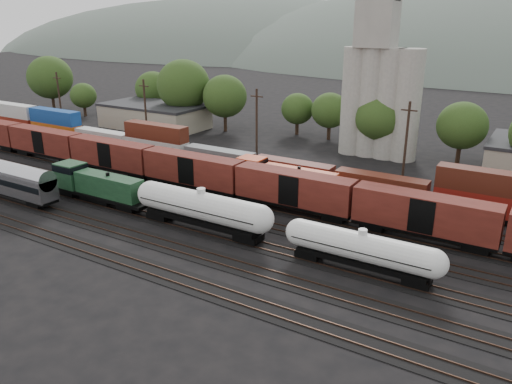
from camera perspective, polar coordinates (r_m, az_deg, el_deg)
The scene contains 12 objects.
ground at distance 58.76m, azimuth -1.07°, elevation -3.30°, with size 600.00×600.00×0.00m, color black.
tracks at distance 58.74m, azimuth -1.07°, elevation -3.26°, with size 180.00×33.20×0.20m.
green_locomotive at distance 66.98m, azimuth -18.14°, elevation 0.88°, with size 16.56×2.92×4.38m.
tank_car_a at distance 55.38m, azimuth -6.23°, elevation -1.76°, with size 17.99×3.22×4.71m.
tank_car_b at distance 47.40m, azimuth 11.96°, elevation -6.33°, with size 15.54×2.78×4.07m.
orange_locomotive at distance 66.58m, azimuth 2.66°, elevation 1.69°, with size 17.12×2.85×4.28m.
boxcar_string at distance 55.30m, azimuth 18.70°, elevation -2.39°, with size 169.00×2.90×4.20m.
container_wall at distance 75.23m, azimuth -1.68°, elevation 3.80°, with size 165.60×2.60×5.80m.
grain_silo at distance 86.47m, azimuth 13.94°, elevation 11.26°, with size 13.40×5.00×29.00m.
industrial_sheds at distance 86.42m, azimuth 15.43°, elevation 5.24°, with size 119.38×17.26×5.10m.
tree_band at distance 92.19m, azimuth 7.43°, elevation 9.67°, with size 165.45×18.36×14.35m.
utility_poles at distance 75.54m, azimuth 7.93°, elevation 6.62°, with size 122.20×0.36×12.00m.
Camera 1 is at (29.12, -45.72, 22.68)m, focal length 35.00 mm.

